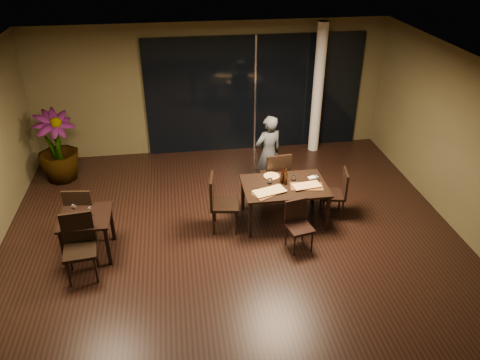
# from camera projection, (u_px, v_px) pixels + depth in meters

# --- Properties ---
(ground) EXTENTS (8.00, 8.00, 0.00)m
(ground) POSITION_uv_depth(u_px,v_px,m) (236.00, 251.00, 7.92)
(ground) COLOR black
(ground) RESTS_ON ground
(wall_back) EXTENTS (8.00, 0.10, 3.00)m
(wall_back) POSITION_uv_depth(u_px,v_px,m) (211.00, 89.00, 10.66)
(wall_back) COLOR #4D4629
(wall_back) RESTS_ON ground
(wall_right) EXTENTS (0.10, 8.00, 3.00)m
(wall_right) POSITION_uv_depth(u_px,v_px,m) (479.00, 156.00, 7.69)
(wall_right) COLOR #4D4629
(wall_right) RESTS_ON ground
(ceiling) EXTENTS (8.00, 8.00, 0.04)m
(ceiling) POSITION_uv_depth(u_px,v_px,m) (235.00, 77.00, 6.42)
(ceiling) COLOR silver
(ceiling) RESTS_ON wall_back
(window_panel) EXTENTS (5.00, 0.06, 2.70)m
(window_panel) POSITION_uv_depth(u_px,v_px,m) (255.00, 94.00, 10.78)
(window_panel) COLOR black
(window_panel) RESTS_ON ground
(column) EXTENTS (0.24, 0.24, 3.00)m
(column) POSITION_uv_depth(u_px,v_px,m) (318.00, 89.00, 10.61)
(column) COLOR white
(column) RESTS_ON ground
(main_table) EXTENTS (1.50, 1.00, 0.75)m
(main_table) POSITION_uv_depth(u_px,v_px,m) (284.00, 189.00, 8.40)
(main_table) COLOR black
(main_table) RESTS_ON ground
(side_table) EXTENTS (0.80, 0.80, 0.75)m
(side_table) POSITION_uv_depth(u_px,v_px,m) (86.00, 223.00, 7.57)
(side_table) COLOR black
(side_table) RESTS_ON ground
(chair_main_far) EXTENTS (0.54, 0.54, 1.05)m
(chair_main_far) POSITION_uv_depth(u_px,v_px,m) (276.00, 174.00, 9.05)
(chair_main_far) COLOR black
(chair_main_far) RESTS_ON ground
(chair_main_near) EXTENTS (0.47, 0.47, 0.86)m
(chair_main_near) POSITION_uv_depth(u_px,v_px,m) (298.00, 222.00, 7.83)
(chair_main_near) COLOR black
(chair_main_near) RESTS_ON ground
(chair_main_left) EXTENTS (0.56, 0.56, 1.06)m
(chair_main_left) POSITION_uv_depth(u_px,v_px,m) (220.00, 200.00, 8.22)
(chair_main_left) COLOR black
(chair_main_left) RESTS_ON ground
(chair_main_right) EXTENTS (0.51, 0.51, 0.94)m
(chair_main_right) POSITION_uv_depth(u_px,v_px,m) (338.00, 191.00, 8.62)
(chair_main_right) COLOR black
(chair_main_right) RESTS_ON ground
(chair_side_far) EXTENTS (0.52, 0.52, 1.02)m
(chair_side_far) POSITION_uv_depth(u_px,v_px,m) (82.00, 210.00, 7.99)
(chair_side_far) COLOR black
(chair_side_far) RESTS_ON ground
(chair_side_near) EXTENTS (0.54, 0.54, 1.05)m
(chair_side_near) POSITION_uv_depth(u_px,v_px,m) (79.00, 243.00, 7.17)
(chair_side_near) COLOR black
(chair_side_near) RESTS_ON ground
(diner) EXTENTS (0.63, 0.52, 1.60)m
(diner) POSITION_uv_depth(u_px,v_px,m) (268.00, 153.00, 9.35)
(diner) COLOR #313436
(diner) RESTS_ON ground
(potted_plant) EXTENTS (1.16, 1.16, 1.52)m
(potted_plant) POSITION_uv_depth(u_px,v_px,m) (57.00, 147.00, 9.71)
(potted_plant) COLOR #184818
(potted_plant) RESTS_ON ground
(pizza_board_left) EXTENTS (0.67, 0.53, 0.01)m
(pizza_board_left) POSITION_uv_depth(u_px,v_px,m) (269.00, 192.00, 8.13)
(pizza_board_left) COLOR #4B2D18
(pizza_board_left) RESTS_ON main_table
(pizza_board_right) EXTENTS (0.61, 0.37, 0.01)m
(pizza_board_right) POSITION_uv_depth(u_px,v_px,m) (307.00, 187.00, 8.30)
(pizza_board_right) COLOR #4F3119
(pizza_board_right) RESTS_ON main_table
(oblong_pizza_left) EXTENTS (0.59, 0.39, 0.02)m
(oblong_pizza_left) POSITION_uv_depth(u_px,v_px,m) (269.00, 192.00, 8.12)
(oblong_pizza_left) COLOR maroon
(oblong_pizza_left) RESTS_ON pizza_board_left
(oblong_pizza_right) EXTENTS (0.50, 0.28, 0.02)m
(oblong_pizza_right) POSITION_uv_depth(u_px,v_px,m) (307.00, 186.00, 8.29)
(oblong_pizza_right) COLOR maroon
(oblong_pizza_right) RESTS_ON pizza_board_right
(round_pizza) EXTENTS (0.28, 0.28, 0.01)m
(round_pizza) POSITION_uv_depth(u_px,v_px,m) (272.00, 176.00, 8.63)
(round_pizza) COLOR #B53514
(round_pizza) RESTS_ON main_table
(bottle_a) EXTENTS (0.07, 0.07, 0.31)m
(bottle_a) POSITION_uv_depth(u_px,v_px,m) (282.00, 175.00, 8.35)
(bottle_a) COLOR black
(bottle_a) RESTS_ON main_table
(bottle_b) EXTENTS (0.07, 0.07, 0.31)m
(bottle_b) POSITION_uv_depth(u_px,v_px,m) (286.00, 177.00, 8.31)
(bottle_b) COLOR black
(bottle_b) RESTS_ON main_table
(bottle_c) EXTENTS (0.07, 0.07, 0.30)m
(bottle_c) POSITION_uv_depth(u_px,v_px,m) (285.00, 174.00, 8.41)
(bottle_c) COLOR black
(bottle_c) RESTS_ON main_table
(tumbler_left) EXTENTS (0.08, 0.08, 0.10)m
(tumbler_left) POSITION_uv_depth(u_px,v_px,m) (270.00, 181.00, 8.39)
(tumbler_left) COLOR white
(tumbler_left) RESTS_ON main_table
(tumbler_right) EXTENTS (0.08, 0.08, 0.09)m
(tumbler_right) POSITION_uv_depth(u_px,v_px,m) (294.00, 178.00, 8.49)
(tumbler_right) COLOR white
(tumbler_right) RESTS_ON main_table
(napkin_near) EXTENTS (0.19, 0.13, 0.01)m
(napkin_near) POSITION_uv_depth(u_px,v_px,m) (315.00, 186.00, 8.31)
(napkin_near) COLOR white
(napkin_near) RESTS_ON main_table
(napkin_far) EXTENTS (0.20, 0.15, 0.01)m
(napkin_far) POSITION_uv_depth(u_px,v_px,m) (313.00, 177.00, 8.59)
(napkin_far) COLOR silver
(napkin_far) RESTS_ON main_table
(wine_glass_a) EXTENTS (0.09, 0.09, 0.19)m
(wine_glass_a) POSITION_uv_depth(u_px,v_px,m) (74.00, 210.00, 7.49)
(wine_glass_a) COLOR white
(wine_glass_a) RESTS_ON side_table
(wine_glass_b) EXTENTS (0.07, 0.07, 0.17)m
(wine_glass_b) POSITION_uv_depth(u_px,v_px,m) (90.00, 212.00, 7.46)
(wine_glass_b) COLOR white
(wine_glass_b) RESTS_ON side_table
(side_napkin) EXTENTS (0.18, 0.11, 0.01)m
(side_napkin) POSITION_uv_depth(u_px,v_px,m) (85.00, 221.00, 7.37)
(side_napkin) COLOR silver
(side_napkin) RESTS_ON side_table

